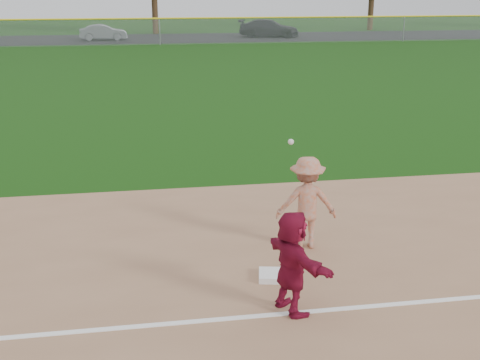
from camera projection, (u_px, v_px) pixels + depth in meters
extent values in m
plane|color=#143E0B|center=(256.00, 290.00, 9.25)|extent=(160.00, 160.00, 0.00)
cube|color=white|center=(266.00, 315.00, 8.49)|extent=(60.00, 0.10, 0.01)
cube|color=black|center=(158.00, 38.00, 52.41)|extent=(120.00, 10.00, 0.01)
cube|color=white|center=(273.00, 275.00, 9.56)|extent=(0.51, 0.51, 0.10)
imported|color=maroon|center=(292.00, 262.00, 8.40)|extent=(0.91, 1.48, 1.52)
imported|color=slate|center=(103.00, 32.00, 50.41)|extent=(3.96, 1.52, 1.29)
imported|color=black|center=(269.00, 28.00, 53.31)|extent=(5.71, 3.67, 1.54)
imported|color=#97989A|center=(307.00, 203.00, 10.50)|extent=(1.14, 0.75, 1.66)
sphere|color=silver|center=(291.00, 142.00, 9.52)|extent=(0.10, 0.10, 0.10)
plane|color=#999EA0|center=(160.00, 32.00, 46.48)|extent=(110.00, 0.00, 110.00)
cylinder|color=yellow|center=(159.00, 18.00, 46.17)|extent=(110.00, 0.12, 0.12)
cylinder|color=gray|center=(160.00, 32.00, 46.48)|extent=(0.08, 0.08, 2.00)
cylinder|color=gray|center=(404.00, 29.00, 49.55)|extent=(0.08, 0.08, 2.00)
cylinder|color=#392614|center=(155.00, 11.00, 56.94)|extent=(0.56, 0.56, 4.10)
cylinder|color=#392714|center=(371.00, 12.00, 61.61)|extent=(0.56, 0.56, 3.64)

